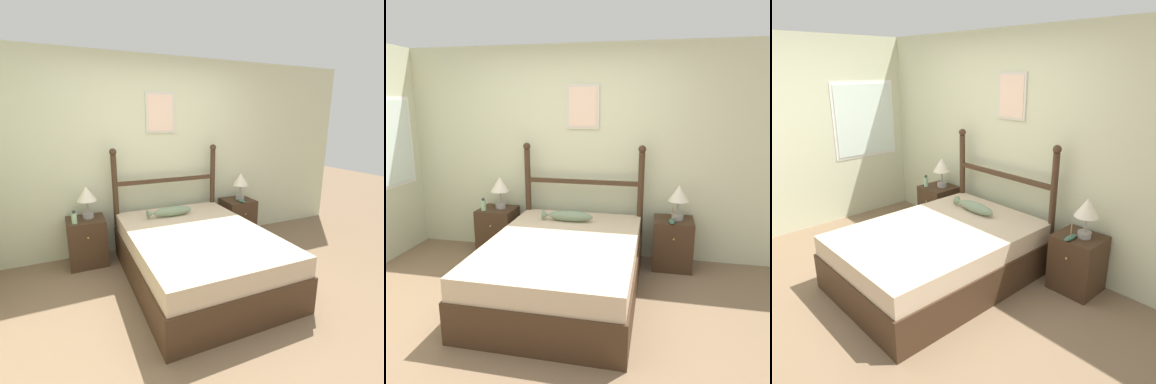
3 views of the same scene
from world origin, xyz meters
TOP-DOWN VIEW (x-y plane):
  - ground_plane at (0.00, 0.00)m, footprint 16.00×16.00m
  - wall_back at (0.00, 1.73)m, footprint 6.40×0.08m
  - bed at (0.17, 0.57)m, footprint 1.46×2.03m
  - headboard at (0.17, 1.55)m, footprint 1.47×0.09m
  - nightstand_left at (-0.91, 1.47)m, footprint 0.44×0.43m
  - nightstand_right at (1.25, 1.47)m, footprint 0.44×0.43m
  - table_lamp_left at (-0.87, 1.50)m, footprint 0.23×0.23m
  - table_lamp_right at (1.29, 1.47)m, footprint 0.23×0.23m
  - bottle at (-1.04, 1.35)m, footprint 0.06×0.06m
  - model_boat at (1.22, 1.33)m, footprint 0.06×0.19m
  - fish_pillow at (0.07, 1.18)m, footprint 0.58×0.12m

SIDE VIEW (x-z plane):
  - ground_plane at x=0.00m, z-range 0.00..0.00m
  - bed at x=0.17m, z-range 0.00..0.57m
  - nightstand_left at x=-0.91m, z-range 0.00..0.58m
  - nightstand_right at x=1.25m, z-range 0.00..0.58m
  - model_boat at x=1.22m, z-range 0.51..0.69m
  - fish_pillow at x=0.07m, z-range 0.57..0.69m
  - bottle at x=-1.04m, z-range 0.57..0.73m
  - headboard at x=0.17m, z-range 0.07..1.48m
  - table_lamp_left at x=-0.87m, z-range 0.66..1.06m
  - table_lamp_right at x=1.29m, z-range 0.66..1.06m
  - wall_back at x=0.00m, z-range 0.00..2.55m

